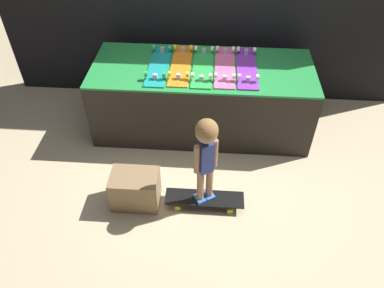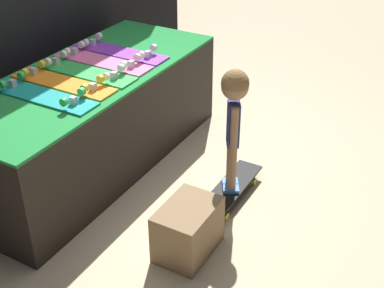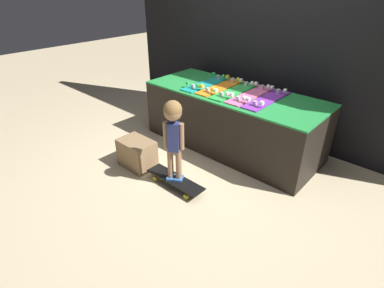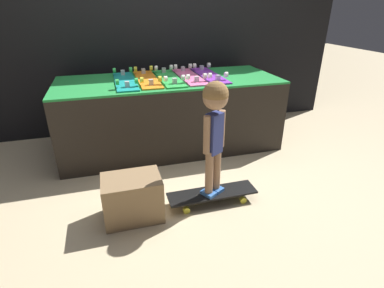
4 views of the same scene
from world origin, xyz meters
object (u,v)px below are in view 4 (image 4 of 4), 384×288
at_px(skateboard_orange_on_rack, 147,78).
at_px(skateboard_pink_on_rack, 189,76).
at_px(skateboard_purple_on_rack, 209,75).
at_px(child, 215,119).
at_px(skateboard_on_floor, 212,194).
at_px(storage_box, 133,198).
at_px(skateboard_green_on_rack, 169,77).
at_px(skateboard_teal_on_rack, 125,80).

relative_size(skateboard_orange_on_rack, skateboard_pink_on_rack, 1.00).
xyz_separation_m(skateboard_purple_on_rack, child, (-0.35, -1.15, -0.05)).
height_order(skateboard_on_floor, storage_box, storage_box).
height_order(skateboard_green_on_rack, skateboard_on_floor, skateboard_green_on_rack).
xyz_separation_m(skateboard_orange_on_rack, skateboard_on_floor, (0.31, -1.15, -0.69)).
distance_m(skateboard_orange_on_rack, storage_box, 1.34).
xyz_separation_m(skateboard_green_on_rack, storage_box, (-0.53, -1.15, -0.59)).
bearing_deg(skateboard_on_floor, skateboard_orange_on_rack, 104.86).
bearing_deg(storage_box, child, 0.79).
relative_size(skateboard_teal_on_rack, child, 0.90).
relative_size(skateboard_teal_on_rack, skateboard_pink_on_rack, 1.00).
bearing_deg(skateboard_on_floor, skateboard_pink_on_rack, 83.34).
bearing_deg(skateboard_green_on_rack, child, -85.71).
bearing_deg(child, skateboard_teal_on_rack, 84.99).
bearing_deg(skateboard_pink_on_rack, skateboard_green_on_rack, -176.83).
bearing_deg(skateboard_teal_on_rack, skateboard_green_on_rack, 0.93).
bearing_deg(skateboard_purple_on_rack, child, -107.11).
relative_size(skateboard_on_floor, child, 0.80).
bearing_deg(skateboard_purple_on_rack, skateboard_pink_on_rack, -180.00).
xyz_separation_m(skateboard_on_floor, storage_box, (-0.62, -0.01, 0.09)).
relative_size(skateboard_teal_on_rack, skateboard_orange_on_rack, 1.00).
relative_size(child, storage_box, 2.13).
distance_m(skateboard_teal_on_rack, skateboard_orange_on_rack, 0.22).
xyz_separation_m(skateboard_teal_on_rack, child, (0.53, -1.13, -0.05)).
height_order(skateboard_orange_on_rack, skateboard_purple_on_rack, same).
distance_m(skateboard_purple_on_rack, child, 1.21).
distance_m(skateboard_teal_on_rack, skateboard_green_on_rack, 0.44).
bearing_deg(child, storage_box, 150.89).
xyz_separation_m(skateboard_orange_on_rack, skateboard_green_on_rack, (0.22, -0.01, 0.00)).
distance_m(skateboard_purple_on_rack, skateboard_on_floor, 1.39).
bearing_deg(skateboard_teal_on_rack, skateboard_pink_on_rack, 1.68).
xyz_separation_m(skateboard_teal_on_rack, skateboard_purple_on_rack, (0.88, 0.02, 0.00)).
relative_size(skateboard_green_on_rack, storage_box, 1.91).
bearing_deg(skateboard_green_on_rack, skateboard_pink_on_rack, 3.17).
distance_m(skateboard_teal_on_rack, storage_box, 1.29).
bearing_deg(skateboard_purple_on_rack, skateboard_on_floor, -107.11).
distance_m(skateboard_green_on_rack, skateboard_on_floor, 1.33).
height_order(skateboard_purple_on_rack, storage_box, skateboard_purple_on_rack).
distance_m(skateboard_green_on_rack, skateboard_pink_on_rack, 0.22).
height_order(skateboard_purple_on_rack, child, child).
relative_size(skateboard_purple_on_rack, child, 0.90).
distance_m(skateboard_pink_on_rack, storage_box, 1.50).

